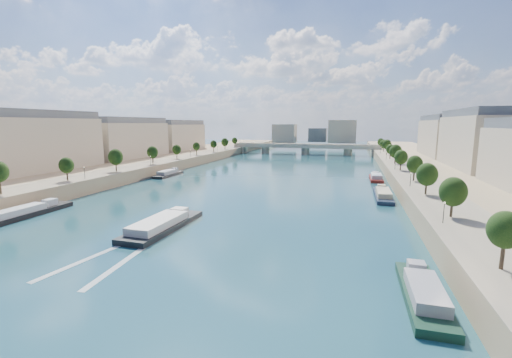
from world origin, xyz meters
The scene contains 16 objects.
ground centered at (0.00, 100.00, 0.00)m, with size 700.00×700.00×0.00m, color #0D353D.
quay_left centered at (-72.00, 100.00, 2.50)m, with size 44.00×520.00×5.00m, color #9E8460.
quay_right centered at (72.00, 100.00, 2.50)m, with size 44.00×520.00×5.00m, color #9E8460.
pave_left centered at (-57.00, 100.00, 5.05)m, with size 14.00×520.00×0.10m, color gray.
pave_right centered at (57.00, 100.00, 5.05)m, with size 14.00×520.00×0.10m, color gray.
trees_left centered at (-55.00, 102.00, 10.48)m, with size 4.80×268.80×8.26m.
trees_right centered at (55.00, 110.00, 10.48)m, with size 4.80×268.80×8.26m.
lamps_left centered at (-52.50, 90.00, 7.78)m, with size 0.36×200.36×4.28m.
lamps_right centered at (52.50, 105.00, 7.78)m, with size 0.36×200.36×4.28m.
buildings_left centered at (-85.00, 112.00, 16.45)m, with size 16.00×226.00×23.20m.
buildings_right centered at (85.00, 112.00, 16.45)m, with size 16.00×226.00×23.20m.
skyline centered at (3.19, 319.52, 14.66)m, with size 79.00×42.00×22.00m.
bridge centered at (0.00, 241.39, 5.08)m, with size 112.00×12.00×8.15m.
tour_barge centered at (-5.70, 41.50, 0.92)m, with size 7.93×25.60×3.62m.
wake centered at (-5.70, 24.84, 0.02)m, with size 10.76×26.00×0.04m.
moored_barges_right centered at (45.50, 53.09, 0.84)m, with size 5.00×160.71×3.60m.
Camera 1 is at (35.34, -25.18, 23.88)m, focal length 24.00 mm.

